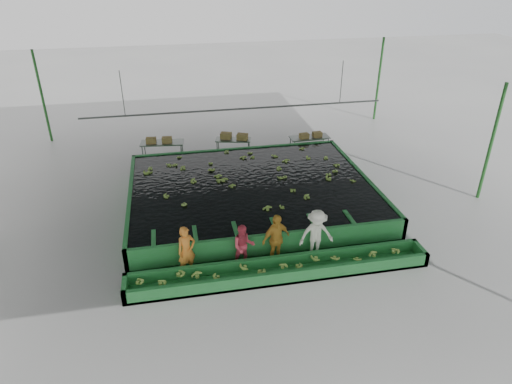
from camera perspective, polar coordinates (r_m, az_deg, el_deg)
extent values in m
plane|color=gray|center=(18.11, 0.31, -3.52)|extent=(80.00, 80.00, 0.00)
cube|color=gray|center=(16.09, 0.36, 11.87)|extent=(20.00, 22.00, 0.04)
cube|color=black|center=(18.99, -0.59, 0.98)|extent=(9.70, 7.70, 0.00)
cylinder|color=#59605B|center=(21.38, -2.40, 10.31)|extent=(0.08, 0.08, 14.00)
cylinder|color=#59605B|center=(20.95, -16.38, 11.72)|extent=(0.04, 0.04, 2.00)
cylinder|color=#59605B|center=(22.40, 10.63, 13.34)|extent=(0.04, 0.04, 2.00)
imported|color=orange|center=(15.03, -8.67, -7.26)|extent=(0.74, 0.63, 1.73)
imported|color=#D93F53|center=(15.21, -1.56, -6.80)|extent=(0.77, 0.61, 1.56)
imported|color=gold|center=(15.32, 2.51, -5.90)|extent=(1.17, 0.83, 1.85)
imported|color=white|center=(15.67, 7.56, -5.29)|extent=(1.20, 0.69, 1.85)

